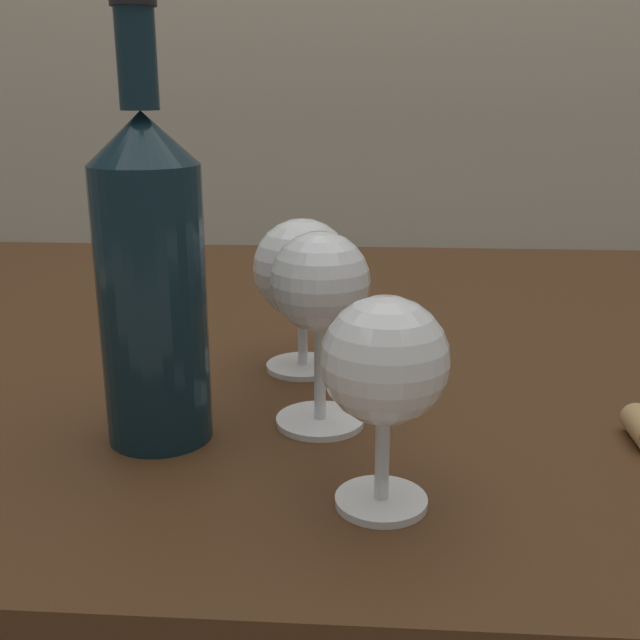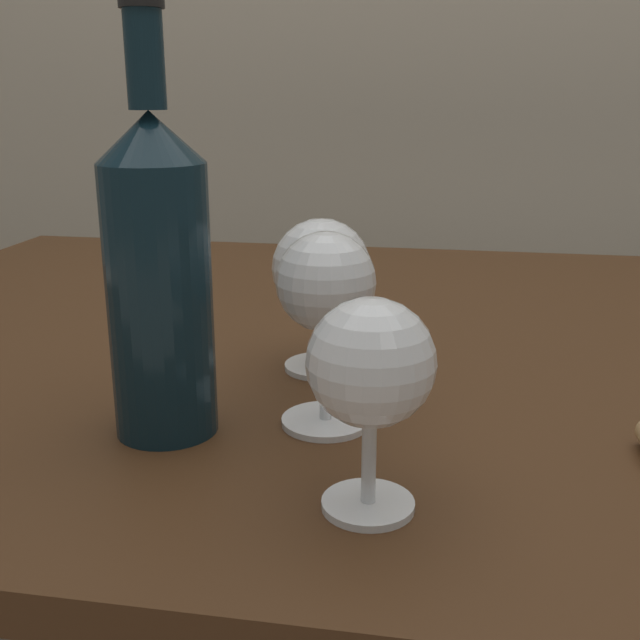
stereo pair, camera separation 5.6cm
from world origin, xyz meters
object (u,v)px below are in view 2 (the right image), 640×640
object	(u,v)px
wine_glass_cabernet	(320,290)
wine_glass_merlot	(317,272)
wine_bottle	(153,271)
wine_glass_white	(363,366)

from	to	relation	value
wine_glass_cabernet	wine_glass_merlot	world-z (taller)	wine_glass_cabernet
wine_glass_cabernet	wine_bottle	distance (m)	0.12
wine_glass_cabernet	wine_glass_merlot	xyz separation A→B (m)	(-0.02, 0.12, -0.01)
wine_glass_white	wine_bottle	xyz separation A→B (m)	(-0.16, 0.09, 0.03)
wine_bottle	wine_glass_white	bearing A→B (deg)	-28.17
wine_glass_cabernet	wine_glass_merlot	size ratio (longest dim) A/B	1.08
wine_glass_merlot	wine_bottle	xyz separation A→B (m)	(-0.09, -0.15, 0.03)
wine_glass_white	wine_glass_merlot	bearing A→B (deg)	106.54
wine_bottle	wine_glass_merlot	bearing A→B (deg)	58.11
wine_glass_white	wine_bottle	world-z (taller)	wine_bottle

